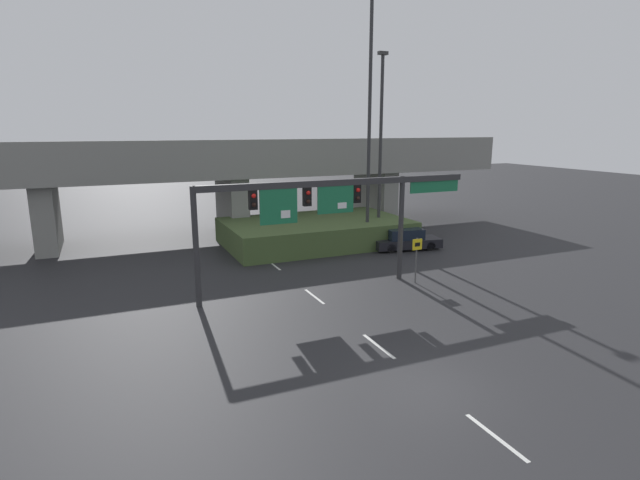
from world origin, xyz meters
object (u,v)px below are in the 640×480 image
speed_limit_sign (417,254)px  parked_sedan_near_right (406,240)px  highway_light_pole_near (369,121)px  signal_gantry (328,201)px  highway_light_pole_far (381,144)px

speed_limit_sign → parked_sedan_near_right: 7.91m
highway_light_pole_near → parked_sedan_near_right: highway_light_pole_near is taller
signal_gantry → speed_limit_sign: bearing=-12.2°
speed_limit_sign → highway_light_pole_near: 11.52m
highway_light_pole_near → parked_sedan_near_right: bearing=-44.2°
highway_light_pole_far → signal_gantry: bearing=-132.7°
signal_gantry → highway_light_pole_far: highway_light_pole_far is taller
speed_limit_sign → parked_sedan_near_right: size_ratio=0.51×
signal_gantry → parked_sedan_near_right: (8.72, 5.79, -4.01)m
signal_gantry → highway_light_pole_far: size_ratio=1.12×
speed_limit_sign → highway_light_pole_far: highway_light_pole_far is taller
speed_limit_sign → highway_light_pole_near: bearing=78.4°
highway_light_pole_near → parked_sedan_near_right: (2.03, -1.97, -8.17)m
signal_gantry → parked_sedan_near_right: size_ratio=3.06×
highway_light_pole_near → parked_sedan_near_right: size_ratio=3.41×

